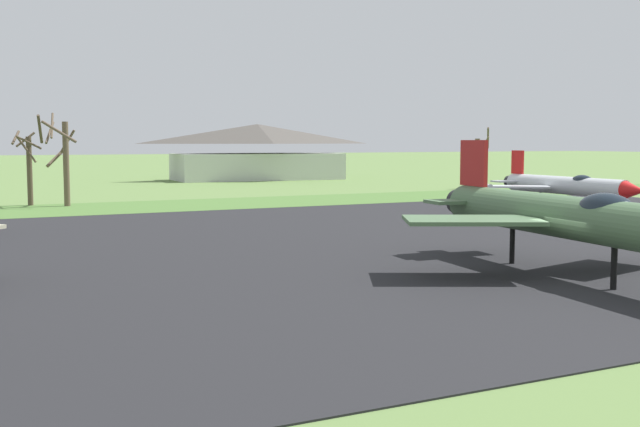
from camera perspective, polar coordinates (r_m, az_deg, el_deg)
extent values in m
plane|color=#607F42|center=(32.24, 17.90, -4.79)|extent=(600.00, 600.00, 0.00)
cube|color=black|center=(42.83, 5.00, -2.07)|extent=(78.20, 45.32, 0.05)
cube|color=#4C7434|center=(68.73, -7.71, 0.68)|extent=(138.20, 12.00, 0.06)
cylinder|color=silver|center=(64.33, 17.27, 1.96)|extent=(1.74, 12.28, 1.41)
cone|color=red|center=(59.32, 21.90, 1.55)|extent=(1.35, 1.95, 1.30)
cylinder|color=black|center=(69.17, 13.68, 2.26)|extent=(1.01, 0.80, 0.99)
ellipsoid|color=#19232D|center=(62.91, 18.46, 2.21)|extent=(1.08, 2.03, 1.02)
cube|color=silver|center=(63.60, 13.95, 1.91)|extent=(5.32, 4.62, 0.13)
cube|color=silver|center=(67.94, 18.24, 2.00)|extent=(5.39, 4.46, 0.13)
cylinder|color=silver|center=(62.71, 11.62, 1.91)|extent=(0.59, 2.27, 0.53)
cylinder|color=silver|center=(70.36, 19.26, 2.08)|extent=(0.59, 2.27, 0.53)
cube|color=red|center=(68.50, 14.13, 3.64)|extent=(0.21, 1.43, 1.96)
cube|color=silver|center=(67.59, 13.30, 2.29)|extent=(2.17, 1.38, 0.13)
cube|color=silver|center=(69.31, 15.04, 2.32)|extent=(2.17, 1.38, 0.13)
cylinder|color=black|center=(62.47, 18.91, 0.56)|extent=(0.19, 0.19, 1.32)
cylinder|color=black|center=(66.42, 15.67, 0.91)|extent=(0.19, 0.19, 1.32)
cylinder|color=black|center=(59.26, 22.04, -0.13)|extent=(0.08, 0.08, 0.60)
cube|color=white|center=(59.23, 22.06, 0.30)|extent=(0.62, 0.26, 0.32)
cylinder|color=#4C6B47|center=(33.19, 16.95, -0.18)|extent=(3.53, 15.02, 1.72)
cylinder|color=black|center=(39.69, 10.20, 0.83)|extent=(1.31, 1.09, 1.20)
ellipsoid|color=#19232D|center=(31.00, 20.01, 0.24)|extent=(1.35, 2.55, 1.27)
cube|color=#4C6B47|center=(31.94, 10.97, -0.48)|extent=(6.15, 5.20, 0.16)
cube|color=#4C6B47|center=(36.05, 20.63, -0.08)|extent=(5.89, 4.24, 0.16)
cube|color=#B21E1E|center=(38.62, 11.08, 3.61)|extent=(0.48, 2.22, 2.21)
cube|color=#4C6B47|center=(38.03, 9.35, 0.84)|extent=(2.13, 1.83, 0.16)
cube|color=#4C6B47|center=(39.38, 12.70, 0.93)|extent=(2.13, 1.83, 0.16)
cylinder|color=black|center=(30.85, 20.52, -3.80)|extent=(0.23, 0.23, 1.61)
cylinder|color=black|center=(36.04, 13.76, -2.35)|extent=(0.23, 0.23, 1.61)
cylinder|color=brown|center=(70.68, -20.30, 2.88)|extent=(0.45, 0.45, 5.86)
cylinder|color=brown|center=(71.37, -20.57, 5.04)|extent=(1.66, 0.53, 1.32)
cylinder|color=brown|center=(70.89, -21.19, 5.16)|extent=(0.95, 2.11, 1.22)
cylinder|color=brown|center=(70.52, -19.63, 5.78)|extent=(0.75, 2.07, 2.41)
cylinder|color=brown|center=(69.91, -20.52, 4.40)|extent=(1.60, 0.80, 2.30)
cylinder|color=brown|center=(69.68, -20.34, 4.84)|extent=(2.01, 0.34, 1.17)
cylinder|color=brown|center=(68.96, -17.91, 3.41)|extent=(0.49, 0.49, 7.09)
cylinder|color=brown|center=(69.01, -18.84, 6.05)|extent=(0.64, 2.16, 2.18)
cylinder|color=brown|center=(69.23, -19.00, 5.57)|extent=(1.16, 2.52, 1.90)
cylinder|color=brown|center=(69.49, -17.82, 5.00)|extent=(1.29, 0.76, 1.97)
cylinder|color=brown|center=(69.74, -18.52, 3.94)|extent=(2.07, 1.47, 1.81)
cylinder|color=brown|center=(67.64, -18.39, 5.65)|extent=(2.64, 1.62, 1.87)
cylinder|color=brown|center=(92.28, 11.32, 3.56)|extent=(0.57, 0.57, 5.76)
cylinder|color=brown|center=(93.18, 11.19, 3.93)|extent=(1.95, 1.09, 1.43)
cylinder|color=brown|center=(92.23, 12.08, 5.38)|extent=(1.73, 2.06, 2.41)
cylinder|color=brown|center=(92.64, 11.85, 4.81)|extent=(0.65, 1.98, 2.25)
cube|color=beige|center=(112.42, -4.54, 3.42)|extent=(23.91, 10.98, 3.72)
pyramid|color=#4C4742|center=(112.36, -4.56, 5.77)|extent=(25.11, 11.53, 2.77)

